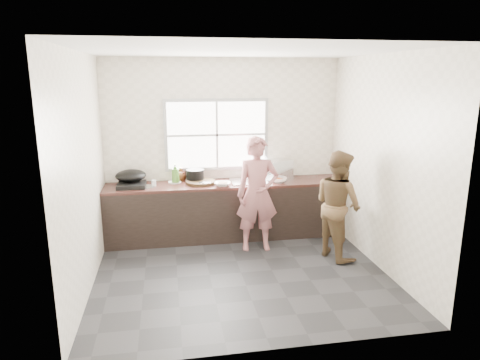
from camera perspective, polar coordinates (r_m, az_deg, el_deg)
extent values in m
cube|color=#252527|center=(5.55, 0.13, -12.28)|extent=(3.60, 3.20, 0.01)
cube|color=silver|center=(5.00, 0.15, 16.90)|extent=(3.60, 3.20, 0.01)
cube|color=silver|center=(6.66, -2.26, 4.38)|extent=(3.60, 0.01, 2.70)
cube|color=silver|center=(5.12, -20.19, 0.72)|extent=(0.01, 3.20, 2.70)
cube|color=beige|center=(5.70, 18.34, 2.11)|extent=(0.01, 3.20, 2.70)
cube|color=silver|center=(3.58, 4.60, -3.76)|extent=(3.60, 0.01, 2.70)
cube|color=black|center=(6.58, -1.82, -4.16)|extent=(3.60, 0.62, 0.82)
cube|color=#331914|center=(6.46, -1.84, -0.53)|extent=(3.60, 0.64, 0.04)
cube|color=silver|center=(6.51, 1.20, -0.19)|extent=(0.55, 0.45, 0.02)
cylinder|color=silver|center=(6.67, 0.88, 1.43)|extent=(0.02, 0.02, 0.30)
cube|color=#9EA0A5|center=(6.61, -3.12, 6.04)|extent=(1.60, 0.05, 1.10)
cube|color=white|center=(6.58, -3.09, 6.02)|extent=(1.50, 0.01, 1.00)
imported|color=#A86467|center=(6.02, 2.33, -2.38)|extent=(0.58, 0.40, 1.52)
imported|color=brown|center=(5.93, 12.93, -3.20)|extent=(0.75, 0.85, 1.48)
cylinder|color=#2F2212|center=(6.42, -5.26, -0.29)|extent=(0.58, 0.58, 0.04)
cube|color=silver|center=(6.30, -4.72, -0.35)|extent=(0.19, 0.10, 0.01)
imported|color=white|center=(6.26, -2.35, -0.54)|extent=(0.28, 0.28, 0.06)
imported|color=white|center=(6.49, 5.23, -0.06)|extent=(0.26, 0.26, 0.06)
imported|color=silver|center=(6.34, 2.86, -0.38)|extent=(0.18, 0.18, 0.06)
cylinder|color=black|center=(6.51, -6.00, 0.56)|extent=(0.31, 0.31, 0.19)
cylinder|color=white|center=(6.53, -8.69, -0.28)|extent=(0.24, 0.24, 0.02)
imported|color=#437D29|center=(6.46, -8.62, 0.89)|extent=(0.13, 0.13, 0.31)
imported|color=#451A11|center=(6.60, -7.73, 0.69)|extent=(0.10, 0.10, 0.19)
imported|color=#4A2512|center=(6.60, -7.92, 0.69)|extent=(0.16, 0.16, 0.19)
cylinder|color=silver|center=(6.36, -11.42, -0.41)|extent=(0.08, 0.08, 0.09)
cube|color=black|center=(6.39, -14.24, -0.64)|extent=(0.41, 0.41, 0.06)
ellipsoid|color=black|center=(6.48, -14.35, 0.57)|extent=(0.59, 0.59, 0.17)
cube|color=silver|center=(6.65, 4.99, 1.38)|extent=(0.49, 0.43, 0.31)
cylinder|color=#B4B7BB|center=(6.34, -12.57, -0.89)|extent=(0.34, 0.34, 0.01)
cylinder|color=silver|center=(6.40, -13.34, -0.79)|extent=(0.32, 0.32, 0.01)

